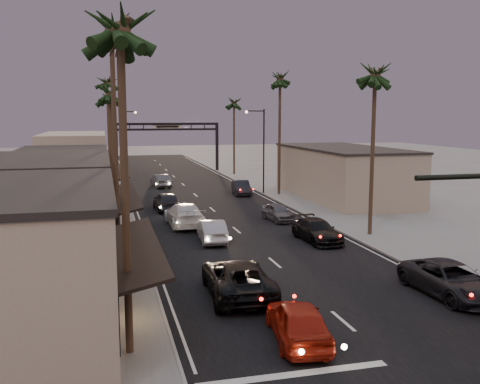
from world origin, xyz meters
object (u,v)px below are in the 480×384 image
palm_lc (110,89)px  palm_ra (375,69)px  arch (168,135)px  palm_rc (234,100)px  palm_ld (107,79)px  streetlight_left (123,140)px  oncoming_pickup (238,278)px  oncoming_red (298,321)px  curbside_black (317,231)px  curbside_near (451,280)px  palm_far (108,95)px  palm_la (120,18)px  palm_rb (280,75)px  oncoming_silver (212,231)px  streetlight_right (261,144)px  palm_lb (111,23)px

palm_lc → palm_ra: palm_ra is taller
arch → palm_rc: 11.59m
palm_ld → palm_ra: palm_ld is taller
streetlight_left → oncoming_pickup: size_ratio=1.47×
oncoming_red → curbside_black: size_ratio=0.91×
palm_lc → curbside_near: size_ratio=2.18×
palm_far → curbside_black: 57.11m
palm_la → palm_far: bearing=89.8°
palm_rb → oncoming_silver: bearing=-120.2°
palm_ld → curbside_black: 36.14m
streetlight_right → curbside_black: size_ratio=1.78×
palm_la → palm_rb: palm_rb is taller
oncoming_silver → streetlight_left: bearing=-78.5°
palm_la → oncoming_red: 12.30m
palm_lb → palm_rb: bearing=52.0°
oncoming_pickup → palm_ra: bearing=-137.4°
oncoming_silver → curbside_black: oncoming_silver is taller
palm_ld → palm_far: 23.02m
palm_lb → oncoming_pickup: size_ratio=2.49×
palm_rc → oncoming_red: bearing=-101.3°
palm_far → curbside_black: palm_far is taller
oncoming_pickup → curbside_black: bearing=-126.9°
curbside_black → palm_lc: bearing=132.6°
palm_ra → oncoming_pickup: size_ratio=2.16×
palm_lc → palm_ld: palm_ld is taller
palm_ra → curbside_near: palm_ra is taller
palm_lb → palm_ra: palm_lb is taller
curbside_near → palm_far: bearing=100.1°
palm_rb → curbside_black: palm_rb is taller
palm_lc → oncoming_red: bearing=-77.4°
palm_rc → palm_ra: bearing=-90.0°
palm_lc → palm_ld: bearing=90.0°
palm_rc → oncoming_silver: size_ratio=2.71×
streetlight_left → curbside_black: streetlight_left is taller
palm_rb → oncoming_red: (-11.08, -35.37, -11.63)m
palm_rc → streetlight_right: bearing=-95.1°
palm_lb → curbside_black: bearing=5.9°
palm_la → palm_ld: palm_ld is taller
palm_ra → curbside_black: 11.54m
arch → streetlight_right: 25.94m
palm_lc → oncoming_red: size_ratio=2.66×
palm_lb → streetlight_left: bearing=87.3°
palm_ra → oncoming_pickup: (-12.01, -9.87, -10.60)m
palm_ld → curbside_black: size_ratio=2.81×
palm_lc → palm_rb: (17.20, 8.00, 1.95)m
palm_ld → palm_rb: bearing=-32.6°
oncoming_pickup → oncoming_silver: oncoming_pickup is taller
arch → oncoming_silver: 45.30m
palm_ra → palm_lc: bearing=145.1°
curbside_near → arch: bearing=93.9°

